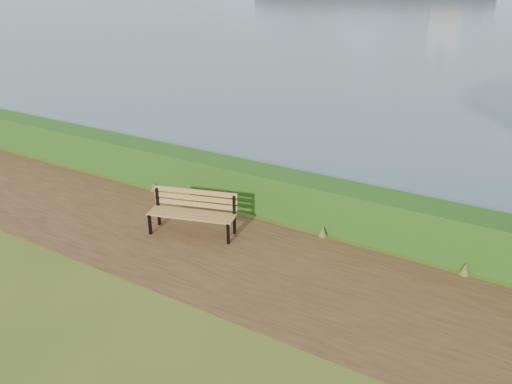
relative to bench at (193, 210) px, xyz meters
The scene contains 4 objects.
ground 1.31m from the bench, 40.88° to the right, with size 140.00×140.00×0.00m, color #445E1B.
path 1.15m from the bench, 28.00° to the right, with size 40.00×3.40×0.01m, color #4F2B1B.
hedge 2.03m from the bench, 63.77° to the left, with size 32.00×0.85×1.00m, color #1D4C15.
bench is the anchor object (origin of this frame).
Camera 1 is at (5.29, -6.82, 5.16)m, focal length 35.00 mm.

